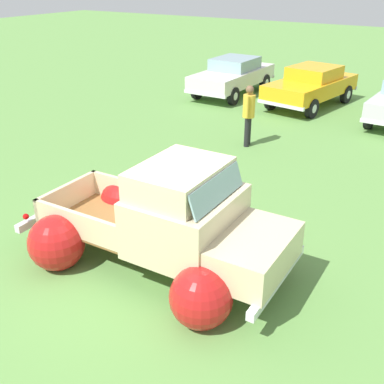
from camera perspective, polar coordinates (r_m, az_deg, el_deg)
name	(u,v)px	position (r m, az deg, el deg)	size (l,w,h in m)	color
ground_plane	(155,261)	(8.26, -4.58, -8.42)	(80.00, 80.00, 0.00)	#609347
vintage_pickup_truck	(172,229)	(7.67, -2.39, -4.58)	(4.66, 2.82, 1.96)	black
show_car_0	(233,75)	(19.32, 5.01, 14.02)	(1.85, 4.35, 1.43)	black
show_car_1	(311,85)	(18.04, 14.33, 12.53)	(2.46, 4.39, 1.43)	black
spectator_0	(249,112)	(13.36, 6.92, 9.66)	(0.41, 0.54, 1.73)	black
lane_cone_0	(201,203)	(9.50, 1.09, -1.32)	(0.36, 0.36, 0.63)	black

